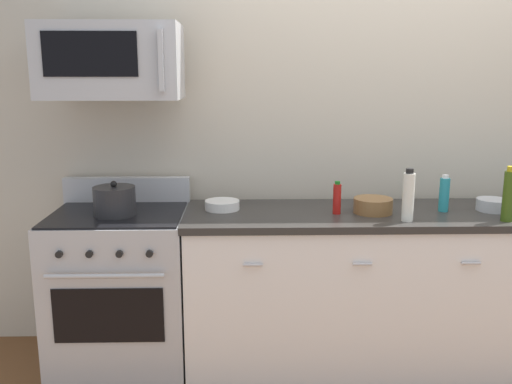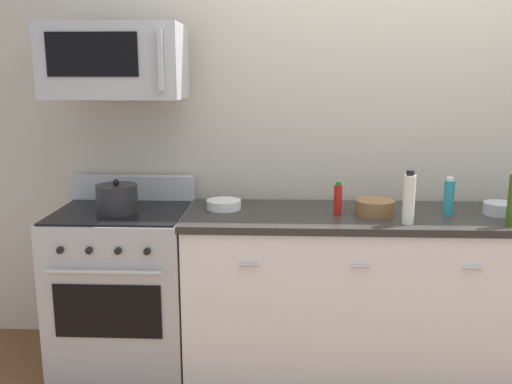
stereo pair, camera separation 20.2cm
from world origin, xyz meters
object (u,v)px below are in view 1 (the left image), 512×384
bottle_vinegar_white (408,196)px  bottle_dish_soap (444,194)px  bowl_white_ceramic (222,205)px  stockpot (115,201)px  bottle_olive_oil (509,195)px  range_oven (122,289)px  bottle_hot_sauce_red (337,198)px  bowl_wooden_salad (373,205)px  microwave (111,61)px  bowl_steel_prep (492,204)px

bottle_vinegar_white → bottle_dish_soap: 0.34m
bowl_white_ceramic → stockpot: bearing=-168.2°
bowl_white_ceramic → bottle_olive_oil: bearing=-10.9°
range_oven → bottle_hot_sauce_red: bottle_hot_sauce_red is taller
range_oven → bowl_wooden_salad: bearing=-1.1°
bowl_white_ceramic → range_oven: bearing=-173.2°
microwave → bottle_olive_oil: microwave is taller
bowl_wooden_salad → bowl_steel_prep: size_ratio=1.22×
bottle_hot_sauce_red → bottle_dish_soap: size_ratio=0.88×
microwave → bottle_dish_soap: 1.98m
bowl_wooden_salad → bowl_white_ceramic: 0.85m
bottle_olive_oil → stockpot: bottle_olive_oil is taller
bottle_vinegar_white → bottle_hot_sauce_red: bearing=155.1°
range_oven → microwave: 1.28m
bottle_hot_sauce_red → bottle_dish_soap: bearing=4.1°
microwave → bottle_hot_sauce_red: (1.23, -0.09, -0.74)m
microwave → bottle_dish_soap: size_ratio=3.55×
range_oven → bottle_hot_sauce_red: (1.23, -0.05, 0.54)m
bottle_olive_oil → stockpot: (-2.10, 0.17, -0.06)m
bottle_olive_oil → bowl_white_ceramic: bearing=169.1°
bottle_olive_oil → bottle_dish_soap: (-0.26, 0.22, -0.04)m
bowl_steel_prep → stockpot: 2.13m
range_oven → bowl_white_ceramic: 0.76m
range_oven → bottle_olive_oil: bearing=-6.0°
bottle_vinegar_white → stockpot: bearing=174.4°
bottle_dish_soap → bowl_steel_prep: bottle_dish_soap is taller
bowl_wooden_salad → bowl_white_ceramic: size_ratio=1.09×
bowl_white_ceramic → bottle_vinegar_white: bearing=-15.7°
bottle_dish_soap → stockpot: 1.84m
bottle_dish_soap → bowl_white_ceramic: size_ratio=1.06×
bottle_olive_oil → bottle_hot_sauce_red: bearing=168.6°
bottle_vinegar_white → bottle_dish_soap: size_ratio=1.34×
bottle_hot_sauce_red → stockpot: size_ratio=0.81×
bottle_olive_oil → bowl_white_ceramic: bottle_olive_oil is taller
range_oven → stockpot: bearing=-90.0°
bottle_vinegar_white → stockpot: bottle_vinegar_white is taller
bottle_olive_oil → bowl_wooden_salad: size_ratio=1.35×
bowl_steel_prep → bottle_olive_oil: bearing=-96.2°
bottle_olive_oil → bowl_steel_prep: bearing=83.8°
range_oven → bottle_dish_soap: size_ratio=5.09×
microwave → stockpot: 0.75m
microwave → bottle_vinegar_white: 1.74m
bottle_hot_sauce_red → bottle_olive_oil: size_ratio=0.63×
range_oven → bowl_wooden_salad: size_ratio=4.92×
bottle_dish_soap → bottle_olive_oil: bearing=-40.2°
stockpot → bottle_olive_oil: bearing=-4.6°
range_oven → bottle_dish_soap: 1.92m
range_oven → bottle_olive_oil: bottle_olive_oil is taller
stockpot → bottle_vinegar_white: bearing=-5.6°
microwave → bottle_olive_oil: size_ratio=2.53×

